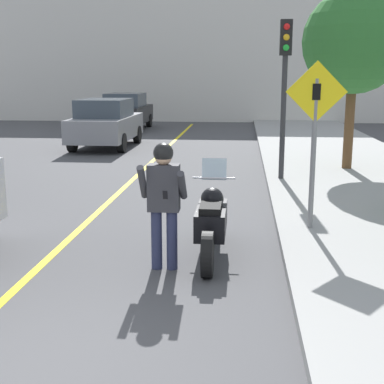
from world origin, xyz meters
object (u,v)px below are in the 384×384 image
crossing_sign (315,130)px  street_tree (354,42)px  motorcycle (211,222)px  person_biker (164,194)px  traffic_light (285,70)px  parked_car_black (126,111)px  parked_car_grey (106,123)px

crossing_sign → street_tree: bearing=74.3°
motorcycle → crossing_sign: bearing=36.3°
person_biker → traffic_light: (1.88, 5.75, 1.60)m
traffic_light → motorcycle: bearing=-104.1°
crossing_sign → parked_car_black: 17.74m
traffic_light → street_tree: size_ratio=0.80×
crossing_sign → traffic_light: 4.21m
traffic_light → parked_car_black: (-6.32, 12.39, -1.74)m
crossing_sign → parked_car_black: crossing_sign is taller
street_tree → parked_car_grey: 8.98m
parked_car_grey → parked_car_black: bearing=96.0°
motorcycle → parked_car_grey: bearing=111.2°
traffic_light → parked_car_black: traffic_light is taller
street_tree → parked_car_black: 13.71m
parked_car_black → crossing_sign: bearing=-68.5°
crossing_sign → parked_car_black: size_ratio=0.60×
person_biker → street_tree: bearing=63.5°
motorcycle → parked_car_grey: (-4.35, 11.21, 0.36)m
person_biker → parked_car_black: 18.68m
parked_car_grey → person_biker: bearing=-72.2°
motorcycle → street_tree: size_ratio=0.49×
person_biker → parked_car_grey: bearing=107.8°
motorcycle → person_biker: bearing=-135.3°
crossing_sign → street_tree: street_tree is taller
crossing_sign → parked_car_grey: 11.70m
street_tree → parked_car_grey: bearing=149.2°
crossing_sign → street_tree: size_ratio=0.58×
traffic_light → parked_car_grey: bearing=133.2°
traffic_light → parked_car_grey: traffic_light is taller
motorcycle → parked_car_black: (-5.02, 17.57, 0.36)m
traffic_light → street_tree: (1.77, 1.59, 0.67)m
street_tree → parked_car_black: size_ratio=1.05×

